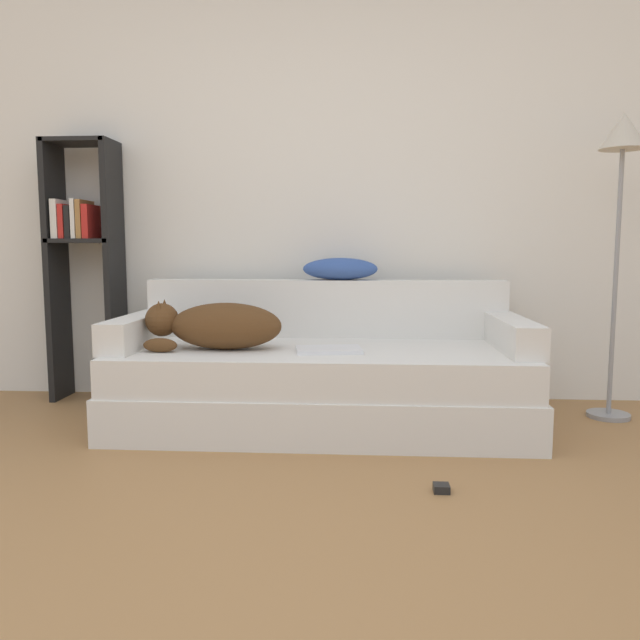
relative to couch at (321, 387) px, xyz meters
The scene contains 12 objects.
ground_plane 1.72m from the couch, 94.57° to the right, with size 20.00×20.00×0.00m, color #9E7042.
wall_back 1.34m from the couch, 101.62° to the left, with size 7.50×0.06×2.70m.
couch is the anchor object (origin of this frame).
couch_backrest 0.54m from the couch, 90.00° to the left, with size 2.01×0.15×0.32m.
couch_arm_left 0.99m from the couch, behind, with size 0.15×0.74×0.15m.
couch_arm_right 0.99m from the couch, ahead, with size 0.15×0.74×0.15m.
dog 0.62m from the couch, 169.43° to the right, with size 0.68×0.28×0.24m.
laptop 0.25m from the couch, 70.84° to the right, with size 0.34×0.25×0.02m.
throw_pillow 0.72m from the couch, 78.65° to the left, with size 0.42×0.22×0.12m.
bookshelf 1.66m from the couch, 161.53° to the left, with size 0.39×0.26×1.53m.
floor_lamp 1.90m from the couch, ahead, with size 0.24×0.24×1.59m.
power_adapter 1.02m from the couch, 59.69° to the right, with size 0.06×0.06×0.03m.
Camera 1 is at (0.34, -1.41, 0.90)m, focal length 35.00 mm.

